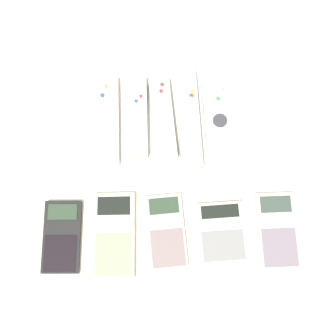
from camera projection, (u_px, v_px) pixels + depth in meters
ground_plane at (168, 181)px, 0.89m from camera, size 3.00×3.00×0.00m
remote_0 at (108, 121)px, 0.92m from camera, size 0.04×0.18×0.02m
remote_1 at (136, 117)px, 0.92m from camera, size 0.05×0.16×0.03m
remote_2 at (163, 119)px, 0.91m from camera, size 0.05×0.16×0.03m
remote_3 at (189, 119)px, 0.92m from camera, size 0.05×0.20×0.02m
remote_4 at (219, 118)px, 0.92m from camera, size 0.06×0.15×0.02m
calculator_0 at (62, 237)px, 0.86m from camera, size 0.07×0.13×0.02m
calculator_1 at (114, 235)px, 0.86m from camera, size 0.08×0.16×0.02m
calculator_2 at (166, 231)px, 0.86m from camera, size 0.08×0.14×0.01m
calculator_3 at (222, 232)px, 0.86m from camera, size 0.09×0.11×0.02m
calculator_4 at (277, 230)px, 0.86m from camera, size 0.07×0.14×0.01m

